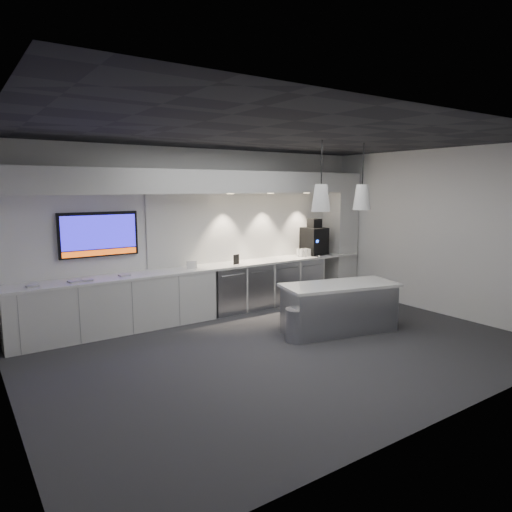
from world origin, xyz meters
TOP-DOWN VIEW (x-y plane):
  - floor at (0.00, 0.00)m, footprint 7.00×7.00m
  - ceiling at (0.00, 0.00)m, footprint 7.00×7.00m
  - wall_back at (0.00, 2.50)m, footprint 7.00×0.00m
  - wall_front at (0.00, -2.50)m, footprint 7.00×0.00m
  - wall_left at (-3.50, 0.00)m, footprint 0.00×7.00m
  - wall_right at (3.50, 0.00)m, footprint 0.00×7.00m
  - back_counter at (0.00, 2.17)m, footprint 6.80×0.65m
  - left_base_cabinets at (-1.75, 2.17)m, footprint 3.30×0.63m
  - fridge_unit_a at (0.25, 2.17)m, footprint 0.60×0.61m
  - fridge_unit_b at (0.88, 2.17)m, footprint 0.60×0.61m
  - fridge_unit_c at (1.51, 2.17)m, footprint 0.60×0.61m
  - fridge_unit_d at (2.14, 2.17)m, footprint 0.60×0.61m
  - backsplash at (1.20, 2.48)m, footprint 4.60×0.03m
  - soffit at (0.00, 2.20)m, footprint 6.90×0.60m
  - column at (3.20, 2.20)m, footprint 0.55×0.55m
  - wall_tv at (-1.90, 2.45)m, footprint 1.25×0.07m
  - island at (1.20, 0.15)m, footprint 1.99×1.20m
  - bin at (0.34, 0.17)m, footprint 0.43×0.43m
  - coffee_machine at (2.47, 2.20)m, footprint 0.43×0.60m
  - sign_black at (0.47, 2.09)m, footprint 0.14×0.06m
  - sign_white at (-0.43, 2.13)m, footprint 0.18×0.06m
  - cup_cluster at (2.14, 2.15)m, footprint 0.28×0.18m
  - tray_a at (-2.97, 2.10)m, footprint 0.17×0.17m
  - tray_b at (-2.40, 2.08)m, footprint 0.19×0.19m
  - tray_c at (-2.20, 2.10)m, footprint 0.18×0.18m
  - tray_d at (-1.62, 2.14)m, footprint 0.17×0.17m
  - pendant_left at (0.76, 0.15)m, footprint 0.28×0.28m
  - pendant_right at (1.64, 0.15)m, footprint 0.28×0.28m

SIDE VIEW (x-z plane):
  - floor at x=0.00m, z-range 0.00..0.00m
  - bin at x=0.34m, z-range 0.00..0.50m
  - island at x=1.20m, z-range 0.00..0.79m
  - fridge_unit_a at x=0.25m, z-range 0.00..0.85m
  - fridge_unit_b at x=0.88m, z-range 0.00..0.85m
  - fridge_unit_c at x=1.51m, z-range 0.00..0.85m
  - fridge_unit_d at x=2.14m, z-range 0.00..0.85m
  - left_base_cabinets at x=-1.75m, z-range 0.00..0.86m
  - back_counter at x=0.00m, z-range 0.86..0.90m
  - tray_a at x=-2.97m, z-range 0.90..0.92m
  - tray_b at x=-2.40m, z-range 0.90..0.92m
  - tray_c at x=-2.20m, z-range 0.90..0.92m
  - tray_d at x=-1.62m, z-range 0.90..0.92m
  - sign_white at x=-0.43m, z-range 0.90..1.04m
  - cup_cluster at x=2.14m, z-range 0.90..1.05m
  - sign_black at x=0.47m, z-range 0.90..1.08m
  - coffee_machine at x=2.47m, z-range 0.83..1.59m
  - column at x=3.20m, z-range 0.00..2.60m
  - wall_back at x=0.00m, z-range -2.00..5.00m
  - wall_front at x=0.00m, z-range -2.00..5.00m
  - wall_left at x=-3.50m, z-range -2.00..5.00m
  - wall_right at x=3.50m, z-range -2.00..5.00m
  - backsplash at x=1.20m, z-range 0.90..2.20m
  - wall_tv at x=-1.90m, z-range 1.20..1.92m
  - pendant_left at x=0.76m, z-range 1.60..2.71m
  - pendant_right at x=1.64m, z-range 1.60..2.71m
  - soffit at x=0.00m, z-range 2.20..2.60m
  - ceiling at x=0.00m, z-range 3.00..3.00m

